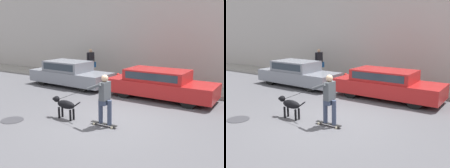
% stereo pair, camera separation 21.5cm
% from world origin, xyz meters
% --- Properties ---
extents(ground_plane, '(36.00, 36.00, 0.00)m').
position_xyz_m(ground_plane, '(0.00, 0.00, 0.00)').
color(ground_plane, '#545459').
extents(back_wall, '(32.00, 0.30, 5.68)m').
position_xyz_m(back_wall, '(0.00, 6.68, 2.84)').
color(back_wall, '#B2ADA8').
rests_on(back_wall, ground_plane).
extents(sidewalk_curb, '(30.00, 1.84, 0.15)m').
position_xyz_m(sidewalk_curb, '(0.00, 5.59, 0.08)').
color(sidewalk_curb, gray).
rests_on(sidewalk_curb, ground_plane).
extents(parked_car_0, '(4.55, 1.84, 1.30)m').
position_xyz_m(parked_car_0, '(-4.62, 3.65, 0.62)').
color(parked_car_0, black).
rests_on(parked_car_0, ground_plane).
extents(parked_car_1, '(4.59, 1.80, 1.25)m').
position_xyz_m(parked_car_1, '(0.35, 3.64, 0.63)').
color(parked_car_1, black).
rests_on(parked_car_1, ground_plane).
extents(dog, '(1.21, 0.32, 0.73)m').
position_xyz_m(dog, '(-1.40, -0.43, 0.48)').
color(dog, black).
rests_on(dog, ground_plane).
extents(skateboarder, '(2.31, 0.56, 1.62)m').
position_xyz_m(skateboarder, '(0.11, -0.33, 0.92)').
color(skateboarder, beige).
rests_on(skateboarder, ground_plane).
extents(pedestrian_with_bag, '(0.28, 0.65, 1.64)m').
position_xyz_m(pedestrian_with_bag, '(-4.66, 5.58, 1.06)').
color(pedestrian_with_bag, '#28282D').
rests_on(pedestrian_with_bag, sidewalk_curb).
extents(manhole_cover, '(0.72, 0.72, 0.01)m').
position_xyz_m(manhole_cover, '(-2.78, -1.47, 0.01)').
color(manhole_cover, '#38383D').
rests_on(manhole_cover, ground_plane).
extents(fire_hydrant, '(0.18, 0.18, 0.77)m').
position_xyz_m(fire_hydrant, '(-2.17, 4.42, 0.40)').
color(fire_hydrant, red).
rests_on(fire_hydrant, ground_plane).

